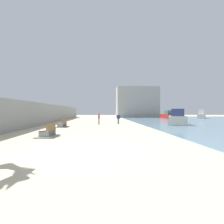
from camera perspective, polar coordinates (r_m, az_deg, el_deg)
ground_plane at (r=27.11m, az=-4.61°, el=-3.60°), size 120.00×120.00×0.00m
seawall at (r=28.25m, az=-20.01°, el=-0.53°), size 0.80×64.00×2.88m
bench_near at (r=14.27m, az=-18.81°, el=-6.18°), size 1.35×2.22×0.98m
bench_far at (r=22.25m, az=-14.82°, el=-3.86°), size 1.34×2.22×0.98m
person_walking at (r=25.65m, az=-3.97°, el=-1.74°), size 0.23×0.52×1.62m
person_standing at (r=26.72m, az=1.94°, el=-1.81°), size 0.50×0.28×1.51m
boat_far_left at (r=26.31m, az=19.17°, el=-1.94°), size 3.55×4.75×2.09m
boat_distant at (r=48.08m, az=16.36°, el=-0.99°), size 1.55×5.76×1.97m
boat_outer at (r=51.27m, az=25.48°, el=-0.88°), size 3.94×4.94×2.13m
harbor_building at (r=56.09m, az=7.58°, el=2.91°), size 12.00×6.00×8.82m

